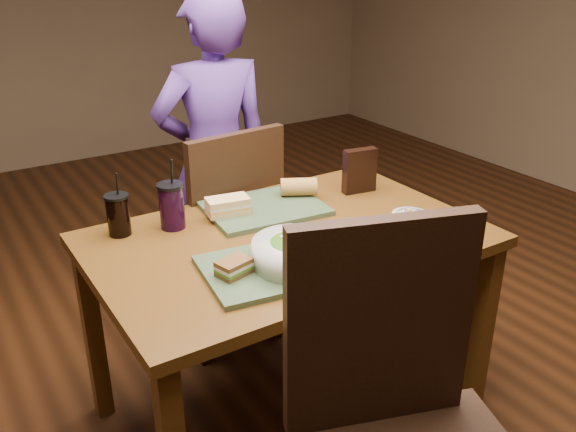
% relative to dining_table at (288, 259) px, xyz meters
% --- Properties ---
extents(ground, '(6.00, 6.00, 0.00)m').
position_rel_dining_table_xyz_m(ground, '(0.00, 0.00, -0.66)').
color(ground, '#381C0B').
rests_on(ground, ground).
extents(dining_table, '(1.30, 0.85, 0.75)m').
position_rel_dining_table_xyz_m(dining_table, '(0.00, 0.00, 0.00)').
color(dining_table, '#563511').
rests_on(dining_table, ground).
extents(chair_near, '(0.60, 0.61, 1.09)m').
position_rel_dining_table_xyz_m(chair_near, '(-0.14, -0.75, -0.05)').
color(chair_near, black).
rests_on(chair_near, ground).
extents(chair_far, '(0.47, 0.47, 0.99)m').
position_rel_dining_table_xyz_m(chair_far, '(0.04, 0.54, -0.11)').
color(chair_far, black).
rests_on(chair_far, ground).
extents(diner, '(0.59, 0.42, 1.51)m').
position_rel_dining_table_xyz_m(diner, '(0.13, 0.82, 0.09)').
color(diner, '#4E2C79').
rests_on(diner, ground).
extents(tray_near, '(0.46, 0.38, 0.02)m').
position_rel_dining_table_xyz_m(tray_near, '(-0.17, -0.18, 0.10)').
color(tray_near, '#374B2E').
rests_on(tray_near, dining_table).
extents(tray_far, '(0.45, 0.36, 0.02)m').
position_rel_dining_table_xyz_m(tray_far, '(0.04, 0.22, 0.10)').
color(tray_far, '#374B2E').
rests_on(tray_far, dining_table).
extents(salad_bowl, '(0.26, 0.26, 0.09)m').
position_rel_dining_table_xyz_m(salad_bowl, '(-0.11, -0.21, 0.15)').
color(salad_bowl, silver).
rests_on(salad_bowl, tray_near).
extents(soup_bowl, '(0.17, 0.17, 0.06)m').
position_rel_dining_table_xyz_m(soup_bowl, '(0.38, -0.18, 0.12)').
color(soup_bowl, white).
rests_on(soup_bowl, dining_table).
extents(sandwich_near, '(0.11, 0.09, 0.05)m').
position_rel_dining_table_xyz_m(sandwich_near, '(-0.29, -0.17, 0.13)').
color(sandwich_near, '#593819').
rests_on(sandwich_near, tray_near).
extents(sandwich_far, '(0.16, 0.11, 0.06)m').
position_rel_dining_table_xyz_m(sandwich_far, '(-0.11, 0.23, 0.14)').
color(sandwich_far, tan).
rests_on(sandwich_far, tray_far).
extents(baguette_near, '(0.13, 0.06, 0.06)m').
position_rel_dining_table_xyz_m(baguette_near, '(-0.00, -0.33, 0.14)').
color(baguette_near, '#AD7533').
rests_on(baguette_near, tray_near).
extents(baguette_far, '(0.15, 0.13, 0.07)m').
position_rel_dining_table_xyz_m(baguette_far, '(0.20, 0.24, 0.14)').
color(baguette_far, '#AD7533').
rests_on(baguette_far, tray_far).
extents(cup_cola, '(0.08, 0.08, 0.22)m').
position_rel_dining_table_xyz_m(cup_cola, '(-0.48, 0.31, 0.16)').
color(cup_cola, black).
rests_on(cup_cola, dining_table).
extents(cup_berry, '(0.09, 0.09, 0.25)m').
position_rel_dining_table_xyz_m(cup_berry, '(-0.30, 0.27, 0.17)').
color(cup_berry, black).
rests_on(cup_berry, dining_table).
extents(chip_bag, '(0.14, 0.06, 0.18)m').
position_rel_dining_table_xyz_m(chip_bag, '(0.45, 0.18, 0.18)').
color(chip_bag, black).
rests_on(chip_bag, dining_table).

